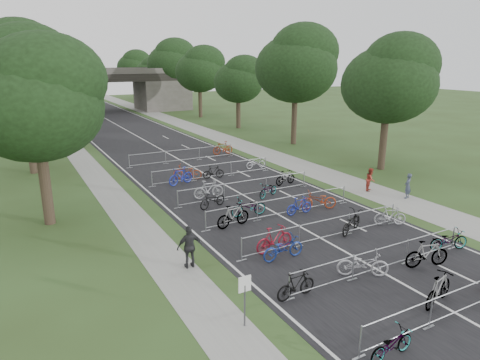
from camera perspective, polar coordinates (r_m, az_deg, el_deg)
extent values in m
plane|color=#32461E|center=(17.23, 27.12, -15.72)|extent=(200.00, 200.00, 0.00)
cube|color=black|center=(59.73, -16.07, 7.06)|extent=(11.00, 140.00, 0.01)
cube|color=gray|center=(61.95, -8.80, 7.79)|extent=(3.00, 140.00, 0.01)
cube|color=gray|center=(58.58, -23.26, 6.24)|extent=(2.00, 140.00, 0.01)
cube|color=silver|center=(59.73, -16.07, 7.06)|extent=(0.12, 140.00, 0.00)
cube|color=#484640|center=(72.98, -27.90, 9.34)|extent=(8.00, 8.00, 5.00)
cube|color=#484640|center=(76.91, -10.31, 11.14)|extent=(8.00, 8.00, 5.00)
cube|color=black|center=(73.90, -19.12, 12.77)|extent=(30.00, 8.00, 1.20)
cube|color=#484640|center=(70.12, -18.63, 13.51)|extent=(30.00, 0.40, 0.90)
cube|color=#484640|center=(77.61, -19.70, 13.57)|extent=(30.00, 0.40, 0.90)
cylinder|color=#4C4C51|center=(14.55, 0.63, -16.44)|extent=(0.06, 0.06, 1.50)
cube|color=white|center=(14.14, 0.64, -13.70)|extent=(0.45, 0.04, 0.55)
cylinder|color=#33261C|center=(24.61, -24.50, -0.73)|extent=(0.56, 0.56, 4.20)
ellipsoid|color=black|center=(23.86, -25.64, 8.79)|extent=(6.72, 6.72, 5.51)
sphere|color=black|center=(23.31, -24.46, 12.13)|extent=(5.38, 5.38, 5.38)
sphere|color=black|center=(24.43, -26.65, 6.80)|extent=(4.37, 4.37, 4.37)
cylinder|color=#33261C|center=(35.62, 18.56, 4.89)|extent=(0.56, 0.56, 4.48)
ellipsoid|color=black|center=(35.11, 19.20, 11.93)|extent=(7.17, 7.17, 5.88)
sphere|color=black|center=(35.18, 20.71, 14.14)|extent=(5.73, 5.73, 5.73)
sphere|color=black|center=(35.15, 17.90, 10.58)|extent=(4.66, 4.66, 4.66)
cylinder|color=#33261C|center=(36.27, -26.19, 4.46)|extent=(0.56, 0.56, 4.72)
ellipsoid|color=black|center=(35.77, -27.10, 11.73)|extent=(7.56, 7.56, 6.20)
sphere|color=black|center=(35.27, -26.39, 14.26)|extent=(6.05, 6.05, 6.05)
sphere|color=black|center=(36.31, -27.74, 10.19)|extent=(4.91, 4.91, 4.91)
cylinder|color=#33261C|center=(44.48, 7.23, 8.04)|extent=(0.56, 0.56, 5.11)
ellipsoid|color=black|center=(44.09, 7.46, 14.50)|extent=(8.18, 8.18, 6.70)
sphere|color=black|center=(44.03, 8.60, 16.59)|extent=(6.54, 6.54, 6.54)
sphere|color=black|center=(44.24, 6.49, 13.21)|extent=(5.31, 5.31, 5.31)
cylinder|color=#33261C|center=(48.10, -27.06, 7.11)|extent=(0.56, 0.56, 5.25)
ellipsoid|color=black|center=(47.74, -27.85, 13.20)|extent=(8.40, 8.40, 6.89)
sphere|color=black|center=(47.26, -27.35, 15.31)|extent=(6.72, 6.72, 6.72)
sphere|color=black|center=(48.26, -28.30, 11.90)|extent=(5.46, 5.46, 5.46)
cylinder|color=#33261C|center=(54.66, -0.22, 8.94)|extent=(0.56, 0.56, 3.85)
ellipsoid|color=black|center=(54.33, -0.23, 12.90)|extent=(6.16, 6.16, 5.05)
sphere|color=black|center=(54.13, 0.61, 14.19)|extent=(4.93, 4.93, 4.93)
sphere|color=black|center=(54.58, -0.95, 12.10)|extent=(4.00, 4.00, 4.00)
cylinder|color=#33261C|center=(60.07, -27.49, 7.97)|extent=(0.56, 0.56, 4.20)
ellipsoid|color=black|center=(59.77, -28.00, 11.87)|extent=(6.72, 6.72, 5.51)
sphere|color=black|center=(59.25, -27.57, 13.21)|extent=(5.38, 5.38, 5.38)
sphere|color=black|center=(60.30, -28.39, 11.03)|extent=(4.37, 4.37, 4.37)
cylinder|color=#33261C|center=(65.36, -5.32, 10.30)|extent=(0.56, 0.56, 4.48)
ellipsoid|color=black|center=(65.09, -5.42, 14.14)|extent=(7.17, 7.17, 5.88)
sphere|color=black|center=(64.85, -4.77, 15.42)|extent=(5.73, 5.73, 5.73)
sphere|color=black|center=(65.38, -5.99, 13.35)|extent=(4.66, 4.66, 4.66)
cylinder|color=#33261C|center=(71.99, -27.86, 9.17)|extent=(0.56, 0.56, 4.72)
ellipsoid|color=black|center=(71.74, -28.35, 12.82)|extent=(7.56, 7.56, 6.20)
sphere|color=black|center=(71.24, -28.01, 14.08)|extent=(6.05, 6.05, 6.05)
sphere|color=black|center=(72.26, -28.66, 12.03)|extent=(4.91, 4.91, 4.91)
cylinder|color=#33261C|center=(76.46, -8.99, 11.21)|extent=(0.56, 0.56, 5.11)
ellipsoid|color=black|center=(76.23, -9.15, 14.96)|extent=(8.18, 8.18, 6.70)
sphere|color=black|center=(75.96, -8.63, 16.22)|extent=(6.54, 6.54, 6.54)
sphere|color=black|center=(76.55, -9.61, 14.18)|extent=(5.31, 5.31, 5.31)
cylinder|color=#33261C|center=(83.93, -28.13, 10.02)|extent=(0.56, 0.56, 5.25)
ellipsoid|color=black|center=(83.73, -28.60, 13.50)|extent=(8.40, 8.40, 6.89)
sphere|color=black|center=(83.24, -28.33, 14.70)|extent=(6.72, 6.72, 6.72)
sphere|color=black|center=(84.24, -28.85, 12.75)|extent=(5.46, 5.46, 5.46)
cylinder|color=#33261C|center=(87.86, -11.70, 11.25)|extent=(0.56, 0.56, 3.85)
ellipsoid|color=black|center=(87.65, -11.84, 13.71)|extent=(6.16, 6.16, 5.05)
sphere|color=black|center=(87.32, -11.40, 14.54)|extent=(4.93, 4.93, 4.93)
sphere|color=black|center=(88.01, -12.23, 13.19)|extent=(4.00, 4.00, 4.00)
cylinder|color=#33261C|center=(95.94, -28.27, 10.19)|extent=(0.56, 0.56, 4.20)
ellipsoid|color=black|center=(95.75, -28.60, 12.63)|extent=(6.72, 6.72, 5.51)
sphere|color=black|center=(95.24, -28.33, 13.47)|extent=(5.38, 5.38, 5.38)
sphere|color=black|center=(96.27, -28.84, 12.10)|extent=(4.37, 4.37, 4.37)
cylinder|color=#33261C|center=(99.34, -13.82, 11.81)|extent=(0.56, 0.56, 4.48)
ellipsoid|color=black|center=(99.16, -13.99, 14.34)|extent=(7.17, 7.17, 5.88)
sphere|color=black|center=(98.82, -13.62, 15.19)|extent=(5.73, 5.73, 5.73)
sphere|color=black|center=(99.53, -14.32, 13.80)|extent=(4.66, 4.66, 4.66)
cylinder|color=#9DA0A5|center=(16.73, 27.58, -12.62)|extent=(9.20, 0.04, 0.04)
cylinder|color=#9DA0A5|center=(17.14, 27.19, -15.20)|extent=(9.20, 0.04, 0.04)
cylinder|color=#9DA0A5|center=(13.81, 15.75, -20.07)|extent=(0.05, 0.05, 1.10)
cube|color=#9DA0A5|center=(14.13, 15.57, -21.83)|extent=(0.50, 0.08, 0.03)
cylinder|color=#9DA0A5|center=(15.83, 24.08, -15.90)|extent=(0.05, 0.05, 1.10)
cube|color=#9DA0A5|center=(16.11, 23.86, -17.53)|extent=(0.50, 0.08, 0.03)
cylinder|color=#9DA0A5|center=(18.67, 18.42, -8.60)|extent=(9.20, 0.04, 0.04)
cylinder|color=#9DA0A5|center=(19.03, 18.19, -10.99)|extent=(9.20, 0.04, 0.04)
cylinder|color=#9DA0A5|center=(16.10, 6.60, -13.93)|extent=(0.05, 0.05, 1.10)
cube|color=#9DA0A5|center=(16.38, 6.54, -15.55)|extent=(0.50, 0.08, 0.03)
cylinder|color=#9DA0A5|center=(17.87, 14.83, -11.21)|extent=(0.05, 0.05, 1.10)
cube|color=#9DA0A5|center=(18.11, 14.71, -12.72)|extent=(0.50, 0.08, 0.03)
cylinder|color=#9DA0A5|center=(19.95, 21.36, -8.86)|extent=(0.05, 0.05, 1.10)
cube|color=#9DA0A5|center=(20.17, 21.20, -10.24)|extent=(0.50, 0.08, 0.03)
cylinder|color=#9DA0A5|center=(22.26, 26.53, -6.89)|extent=(0.05, 0.05, 1.10)
cube|color=#9DA0A5|center=(22.45, 26.36, -8.15)|extent=(0.50, 0.08, 0.03)
cylinder|color=#9DA0A5|center=(21.05, 11.30, -5.25)|extent=(9.20, 0.04, 0.04)
cylinder|color=#9DA0A5|center=(21.37, 11.17, -7.43)|extent=(9.20, 0.04, 0.04)
cylinder|color=#9DA0A5|center=(18.81, 0.21, -9.21)|extent=(0.05, 0.05, 1.10)
cube|color=#9DA0A5|center=(19.04, 0.21, -10.67)|extent=(0.50, 0.08, 0.03)
cylinder|color=#9DA0A5|center=(20.34, 7.87, -7.37)|extent=(0.05, 0.05, 1.10)
cube|color=#9DA0A5|center=(20.55, 7.81, -8.74)|extent=(0.50, 0.08, 0.03)
cylinder|color=#9DA0A5|center=(22.19, 14.30, -5.71)|extent=(0.05, 0.05, 1.10)
cube|color=#9DA0A5|center=(22.39, 14.20, -6.98)|extent=(0.50, 0.08, 0.03)
cylinder|color=#9DA0A5|center=(24.29, 19.65, -4.26)|extent=(0.05, 0.05, 1.10)
cube|color=#9DA0A5|center=(24.47, 19.53, -5.44)|extent=(0.50, 0.08, 0.03)
cylinder|color=#9DA0A5|center=(23.89, 5.49, -2.43)|extent=(9.20, 0.04, 0.04)
cylinder|color=#9DA0A5|center=(24.18, 5.44, -4.39)|extent=(9.20, 0.04, 0.04)
cylinder|color=#9DA0A5|center=(21.94, -4.60, -5.49)|extent=(0.05, 0.05, 1.10)
cube|color=#9DA0A5|center=(22.14, -4.57, -6.78)|extent=(0.50, 0.08, 0.03)
cylinder|color=#9DA0A5|center=(23.27, 2.32, -4.18)|extent=(0.05, 0.05, 1.10)
cube|color=#9DA0A5|center=(23.46, 2.30, -5.41)|extent=(0.50, 0.08, 0.03)
cylinder|color=#9DA0A5|center=(24.90, 8.39, -2.98)|extent=(0.05, 0.05, 1.10)
cube|color=#9DA0A5|center=(25.08, 8.35, -4.14)|extent=(0.50, 0.08, 0.03)
cylinder|color=#9DA0A5|center=(26.79, 13.66, -1.91)|extent=(0.05, 0.05, 1.10)
cube|color=#9DA0A5|center=(26.95, 13.58, -2.99)|extent=(0.50, 0.08, 0.03)
cylinder|color=#9DA0A5|center=(27.14, 0.77, -0.11)|extent=(9.20, 0.04, 0.04)
cylinder|color=#9DA0A5|center=(27.39, 0.77, -1.86)|extent=(9.20, 0.04, 0.04)
cylinder|color=#9DA0A5|center=(25.44, -8.30, -2.56)|extent=(0.05, 0.05, 1.10)
cube|color=#9DA0A5|center=(25.61, -8.25, -3.70)|extent=(0.50, 0.08, 0.03)
cylinder|color=#9DA0A5|center=(26.59, -2.11, -1.59)|extent=(0.05, 0.05, 1.10)
cube|color=#9DA0A5|center=(26.76, -2.10, -2.68)|extent=(0.50, 0.08, 0.03)
cylinder|color=#9DA0A5|center=(28.03, 3.50, -0.68)|extent=(0.05, 0.05, 1.10)
cube|color=#9DA0A5|center=(28.19, 3.48, -1.72)|extent=(0.50, 0.08, 0.03)
cylinder|color=#9DA0A5|center=(29.72, 8.52, 0.13)|extent=(0.05, 0.05, 1.10)
cube|color=#9DA0A5|center=(29.87, 8.48, -0.86)|extent=(0.50, 0.08, 0.03)
cylinder|color=#9DA0A5|center=(31.44, -3.70, 2.09)|extent=(9.20, 0.04, 0.04)
cylinder|color=#9DA0A5|center=(31.66, -3.68, 0.56)|extent=(9.20, 0.04, 0.04)
cylinder|color=#9DA0A5|center=(29.99, -11.67, 0.12)|extent=(0.05, 0.05, 1.10)
cube|color=#9DA0A5|center=(30.14, -11.62, -0.86)|extent=(0.50, 0.08, 0.03)
cylinder|color=#9DA0A5|center=(30.97, -6.26, 0.86)|extent=(0.05, 0.05, 1.10)
cube|color=#9DA0A5|center=(31.11, -6.23, -0.09)|extent=(0.50, 0.08, 0.03)
cylinder|color=#9DA0A5|center=(32.22, -1.22, 1.54)|extent=(0.05, 0.05, 1.10)
cube|color=#9DA0A5|center=(32.35, -1.21, 0.62)|extent=(0.50, 0.08, 0.03)
cylinder|color=#9DA0A5|center=(33.70, 3.42, 2.16)|extent=(0.05, 0.05, 1.10)
cube|color=#9DA0A5|center=(33.83, 3.40, 1.28)|extent=(0.50, 0.08, 0.03)
cylinder|color=#9DA0A5|center=(36.84, -7.67, 4.03)|extent=(9.20, 0.04, 0.04)
cylinder|color=#9DA0A5|center=(37.03, -7.62, 2.71)|extent=(9.20, 0.04, 0.04)
cylinder|color=#9DA0A5|center=(35.61, -14.56, 2.42)|extent=(0.05, 0.05, 1.10)
cube|color=#9DA0A5|center=(35.73, -14.50, 1.59)|extent=(0.50, 0.08, 0.03)
cylinder|color=#9DA0A5|center=(36.44, -9.89, 3.00)|extent=(0.05, 0.05, 1.10)
cube|color=#9DA0A5|center=(36.56, -9.85, 2.18)|extent=(0.50, 0.08, 0.03)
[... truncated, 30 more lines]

